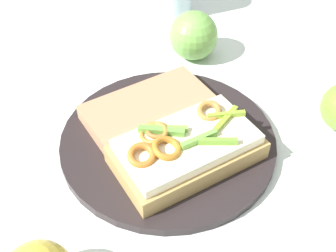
{
  "coord_description": "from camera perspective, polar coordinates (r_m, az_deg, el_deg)",
  "views": [
    {
      "loc": [
        -0.4,
        -0.01,
        0.42
      ],
      "look_at": [
        0.0,
        0.0,
        0.03
      ],
      "focal_mm": 45.99,
      "sensor_mm": 36.0,
      "label": 1
    }
  ],
  "objects": [
    {
      "name": "ground_plane",
      "position": [
        0.58,
        0.0,
        -2.35
      ],
      "size": [
        2.0,
        2.0,
        0.0
      ],
      "primitive_type": "plane",
      "color": "silver",
      "rests_on": "ground"
    },
    {
      "name": "sandwich",
      "position": [
        0.53,
        2.42,
        -2.94
      ],
      "size": [
        0.18,
        0.2,
        0.05
      ],
      "rotation": [
        0.0,
        0.0,
        2.14
      ],
      "color": "tan",
      "rests_on": "plate"
    },
    {
      "name": "plate",
      "position": [
        0.57,
        0.0,
        -1.9
      ],
      "size": [
        0.28,
        0.28,
        0.01
      ],
      "primitive_type": "cylinder",
      "color": "black",
      "rests_on": "ground_plane"
    },
    {
      "name": "bread_slice_side",
      "position": [
        0.59,
        -2.28,
        2.01
      ],
      "size": [
        0.18,
        0.2,
        0.02
      ],
      "primitive_type": "cube",
      "rotation": [
        0.0,
        0.0,
        2.15
      ],
      "color": "tan",
      "rests_on": "plate"
    },
    {
      "name": "apple_1",
      "position": [
        0.71,
        3.4,
        11.88
      ],
      "size": [
        0.11,
        0.11,
        0.08
      ],
      "primitive_type": "sphere",
      "rotation": [
        0.0,
        0.0,
        5.58
      ],
      "color": "#73B04E",
      "rests_on": "ground_plane"
    }
  ]
}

